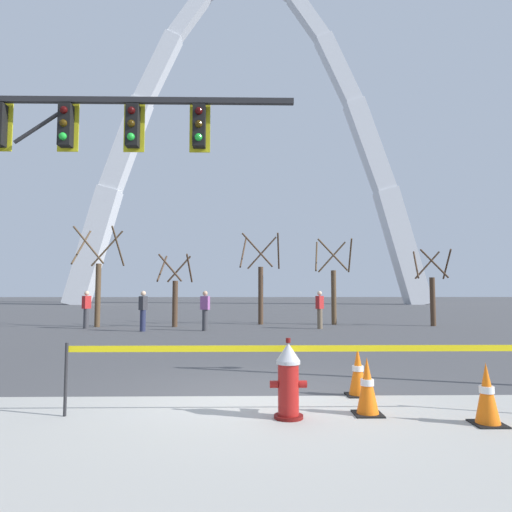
{
  "coord_description": "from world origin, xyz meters",
  "views": [
    {
      "loc": [
        -0.1,
        -6.99,
        1.57
      ],
      "look_at": [
        0.12,
        5.0,
        2.5
      ],
      "focal_mm": 32.1,
      "sensor_mm": 36.0,
      "label": 1
    }
  ],
  "objects_px": {
    "pedestrian_walking_right": "(86,309)",
    "monument_arch": "(249,153)",
    "traffic_cone_mid_sidewalk": "(367,387)",
    "fire_hydrant": "(288,380)",
    "traffic_signal_gantry": "(45,155)",
    "pedestrian_standing_center": "(320,309)",
    "traffic_cone_by_hydrant": "(487,394)",
    "traffic_cone_curb_edge": "(358,372)",
    "pedestrian_walking_left": "(205,310)",
    "pedestrian_near_trees": "(143,310)"
  },
  "relations": [
    {
      "from": "pedestrian_near_trees",
      "to": "monument_arch",
      "type": "bearing_deg",
      "value": 83.45
    },
    {
      "from": "traffic_signal_gantry",
      "to": "pedestrian_standing_center",
      "type": "distance_m",
      "value": 12.79
    },
    {
      "from": "traffic_cone_by_hydrant",
      "to": "monument_arch",
      "type": "distance_m",
      "value": 52.96
    },
    {
      "from": "pedestrian_walking_left",
      "to": "pedestrian_near_trees",
      "type": "relative_size",
      "value": 1.0
    },
    {
      "from": "traffic_cone_mid_sidewalk",
      "to": "monument_arch",
      "type": "height_order",
      "value": "monument_arch"
    },
    {
      "from": "pedestrian_walking_right",
      "to": "monument_arch",
      "type": "bearing_deg",
      "value": 78.9
    },
    {
      "from": "traffic_cone_mid_sidewalk",
      "to": "pedestrian_standing_center",
      "type": "distance_m",
      "value": 13.5
    },
    {
      "from": "traffic_cone_by_hydrant",
      "to": "traffic_signal_gantry",
      "type": "distance_m",
      "value": 9.07
    },
    {
      "from": "traffic_cone_curb_edge",
      "to": "traffic_signal_gantry",
      "type": "xyz_separation_m",
      "value": [
        -5.91,
        2.46,
        4.05
      ]
    },
    {
      "from": "traffic_cone_mid_sidewalk",
      "to": "traffic_cone_curb_edge",
      "type": "height_order",
      "value": "same"
    },
    {
      "from": "traffic_cone_by_hydrant",
      "to": "pedestrian_standing_center",
      "type": "distance_m",
      "value": 13.88
    },
    {
      "from": "fire_hydrant",
      "to": "pedestrian_walking_right",
      "type": "bearing_deg",
      "value": 117.94
    },
    {
      "from": "pedestrian_walking_right",
      "to": "pedestrian_near_trees",
      "type": "distance_m",
      "value": 3.07
    },
    {
      "from": "monument_arch",
      "to": "pedestrian_near_trees",
      "type": "xyz_separation_m",
      "value": [
        -4.23,
        -36.86,
        -17.78
      ]
    },
    {
      "from": "traffic_cone_mid_sidewalk",
      "to": "pedestrian_near_trees",
      "type": "distance_m",
      "value": 13.57
    },
    {
      "from": "traffic_cone_mid_sidewalk",
      "to": "pedestrian_walking_left",
      "type": "xyz_separation_m",
      "value": [
        -3.24,
        12.55,
        0.46
      ]
    },
    {
      "from": "traffic_cone_by_hydrant",
      "to": "pedestrian_walking_right",
      "type": "xyz_separation_m",
      "value": [
        -9.68,
        14.21,
        0.46
      ]
    },
    {
      "from": "pedestrian_walking_left",
      "to": "traffic_cone_by_hydrant",
      "type": "bearing_deg",
      "value": -70.79
    },
    {
      "from": "traffic_signal_gantry",
      "to": "pedestrian_standing_center",
      "type": "xyz_separation_m",
      "value": [
        7.29,
        9.89,
        -3.59
      ]
    },
    {
      "from": "fire_hydrant",
      "to": "traffic_cone_by_hydrant",
      "type": "distance_m",
      "value": 2.34
    },
    {
      "from": "traffic_cone_by_hydrant",
      "to": "traffic_cone_curb_edge",
      "type": "bearing_deg",
      "value": 127.37
    },
    {
      "from": "pedestrian_standing_center",
      "to": "monument_arch",
      "type": "bearing_deg",
      "value": 94.71
    },
    {
      "from": "fire_hydrant",
      "to": "pedestrian_standing_center",
      "type": "distance_m",
      "value": 13.78
    },
    {
      "from": "monument_arch",
      "to": "pedestrian_walking_left",
      "type": "bearing_deg",
      "value": -92.82
    },
    {
      "from": "pedestrian_standing_center",
      "to": "traffic_cone_mid_sidewalk",
      "type": "bearing_deg",
      "value": -96.44
    },
    {
      "from": "fire_hydrant",
      "to": "monument_arch",
      "type": "height_order",
      "value": "monument_arch"
    },
    {
      "from": "traffic_cone_mid_sidewalk",
      "to": "monument_arch",
      "type": "bearing_deg",
      "value": 91.67
    },
    {
      "from": "traffic_cone_mid_sidewalk",
      "to": "traffic_cone_curb_edge",
      "type": "distance_m",
      "value": 1.07
    },
    {
      "from": "traffic_cone_mid_sidewalk",
      "to": "pedestrian_walking_right",
      "type": "relative_size",
      "value": 0.46
    },
    {
      "from": "traffic_cone_curb_edge",
      "to": "traffic_signal_gantry",
      "type": "distance_m",
      "value": 7.57
    },
    {
      "from": "traffic_signal_gantry",
      "to": "pedestrian_walking_left",
      "type": "xyz_separation_m",
      "value": [
        2.54,
        9.02,
        -3.59
      ]
    },
    {
      "from": "fire_hydrant",
      "to": "pedestrian_walking_left",
      "type": "xyz_separation_m",
      "value": [
        -2.22,
        12.68,
        0.35
      ]
    },
    {
      "from": "traffic_cone_by_hydrant",
      "to": "pedestrian_walking_left",
      "type": "distance_m",
      "value": 13.78
    },
    {
      "from": "traffic_cone_mid_sidewalk",
      "to": "pedestrian_standing_center",
      "type": "xyz_separation_m",
      "value": [
        1.51,
        13.41,
        0.46
      ]
    },
    {
      "from": "fire_hydrant",
      "to": "pedestrian_walking_left",
      "type": "relative_size",
      "value": 0.62
    },
    {
      "from": "traffic_cone_mid_sidewalk",
      "to": "monument_arch",
      "type": "xyz_separation_m",
      "value": [
        -1.43,
        49.19,
        18.24
      ]
    },
    {
      "from": "traffic_cone_by_hydrant",
      "to": "pedestrian_walking_right",
      "type": "height_order",
      "value": "pedestrian_walking_right"
    },
    {
      "from": "pedestrian_near_trees",
      "to": "pedestrian_standing_center",
      "type": "bearing_deg",
      "value": 8.55
    },
    {
      "from": "traffic_cone_by_hydrant",
      "to": "traffic_cone_mid_sidewalk",
      "type": "relative_size",
      "value": 1.0
    },
    {
      "from": "monument_arch",
      "to": "pedestrian_walking_left",
      "type": "xyz_separation_m",
      "value": [
        -1.8,
        -36.64,
        -17.78
      ]
    },
    {
      "from": "traffic_cone_by_hydrant",
      "to": "monument_arch",
      "type": "relative_size",
      "value": 0.02
    },
    {
      "from": "pedestrian_standing_center",
      "to": "pedestrian_near_trees",
      "type": "relative_size",
      "value": 1.0
    },
    {
      "from": "monument_arch",
      "to": "pedestrian_standing_center",
      "type": "xyz_separation_m",
      "value": [
        2.95,
        -35.78,
        -17.78
      ]
    },
    {
      "from": "pedestrian_standing_center",
      "to": "traffic_cone_curb_edge",
      "type": "bearing_deg",
      "value": -96.36
    },
    {
      "from": "traffic_cone_by_hydrant",
      "to": "traffic_signal_gantry",
      "type": "bearing_deg",
      "value": 150.61
    },
    {
      "from": "fire_hydrant",
      "to": "pedestrian_walking_right",
      "type": "relative_size",
      "value": 0.62
    },
    {
      "from": "traffic_cone_mid_sidewalk",
      "to": "traffic_signal_gantry",
      "type": "bearing_deg",
      "value": 148.62
    },
    {
      "from": "pedestrian_walking_right",
      "to": "pedestrian_walking_left",
      "type": "bearing_deg",
      "value": -13.2
    },
    {
      "from": "traffic_cone_curb_edge",
      "to": "pedestrian_walking_left",
      "type": "relative_size",
      "value": 0.46
    },
    {
      "from": "pedestrian_standing_center",
      "to": "pedestrian_walking_right",
      "type": "relative_size",
      "value": 1.0
    }
  ]
}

